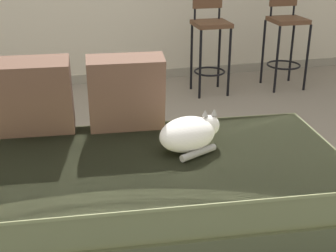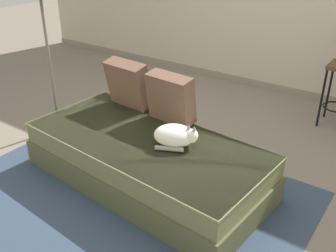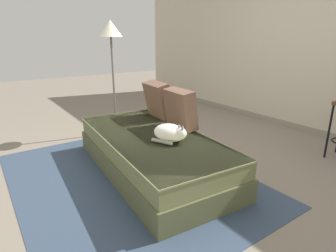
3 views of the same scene
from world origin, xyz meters
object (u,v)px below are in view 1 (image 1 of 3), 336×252
Objects in this scene: throw_pillow_corner at (32,97)px; throw_pillow_middle at (126,93)px; cat at (190,133)px; bar_stool_by_doorway at (286,35)px; bar_stool_near_window at (210,38)px; couch at (145,192)px.

throw_pillow_corner is 0.51m from throw_pillow_middle.
throw_pillow_middle is 1.12× the size of cat.
throw_pillow_corner is 0.51× the size of bar_stool_by_doorway.
bar_stool_by_doorway is at bearing 34.54° from throw_pillow_corner.
cat is 0.44× the size of bar_stool_near_window.
throw_pillow_middle is 0.50× the size of bar_stool_by_doorway.
throw_pillow_middle is at bearing -122.54° from bar_stool_near_window.
throw_pillow_corner is 2.24m from bar_stool_near_window.
cat is (0.25, 0.05, 0.28)m from couch.
couch is at bearing -116.89° from bar_stool_near_window.
bar_stool_by_doorway reaches higher than couch.
bar_stool_near_window is (1.05, 1.64, -0.09)m from throw_pillow_middle.
throw_pillow_middle is 1.95m from bar_stool_near_window.
bar_stool_by_doorway is at bearing -0.06° from bar_stool_near_window.
throw_pillow_corner is 0.88m from cat.
couch is 5.40× the size of cat.
bar_stool_by_doorway is at bearing 51.98° from cat.
cat is at bearing -111.40° from bar_stool_near_window.
bar_stool_near_window is (1.56, 1.60, -0.10)m from throw_pillow_corner.
throw_pillow_corner reaches higher than couch.
cat is at bearing -128.02° from bar_stool_by_doorway.
bar_stool_near_window is at bearing 57.46° from throw_pillow_middle.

